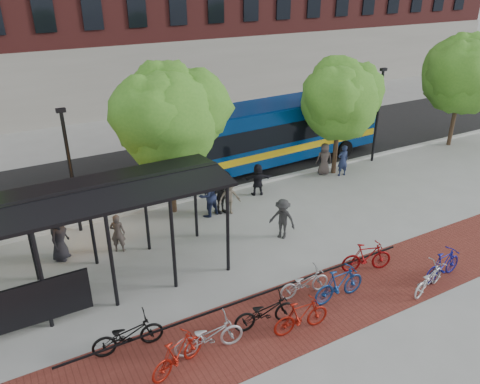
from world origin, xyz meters
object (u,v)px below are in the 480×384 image
pedestrian_0 (59,237)px  tree_c (341,96)px  bus (273,130)px  pedestrian_7 (343,160)px  lamp_post_left (70,169)px  bike_9 (367,257)px  bike_7 (339,284)px  pedestrian_3 (229,197)px  tree_d (464,71)px  pedestrian_6 (324,159)px  bike_0 (128,334)px  bike_1 (178,354)px  bike_11 (443,265)px  pedestrian_2 (208,195)px  bike_6 (304,283)px  pedestrian_5 (258,180)px  pedestrian_4 (221,196)px  lamp_post_right (378,113)px  bike_4 (265,312)px  bike_2 (209,336)px  pedestrian_9 (282,219)px  bike_5 (301,316)px  bike_10 (429,279)px  tree_b (169,113)px  bus_shelter (58,213)px

pedestrian_0 → tree_c: bearing=-46.5°
bus → pedestrian_7: bus is taller
lamp_post_left → bike_9: bearing=-43.6°
bike_7 → pedestrian_3: bearing=2.1°
tree_d → pedestrian_6: 10.33m
bike_0 → pedestrian_6: 14.65m
bike_1 → pedestrian_7: bearing=-77.2°
tree_c → bike_11: tree_c is taller
tree_d → bike_9: 16.27m
bike_9 → pedestrian_0: bearing=74.8°
tree_c → lamp_post_left: tree_c is taller
pedestrian_2 → bike_6: bearing=78.4°
lamp_post_left → bike_11: bearing=-42.9°
pedestrian_5 → pedestrian_4: bearing=37.0°
lamp_post_right → bike_4: (-12.39, -8.54, -2.23)m
lamp_post_right → pedestrian_0: lamp_post_right is taller
lamp_post_left → pedestrian_3: bearing=-15.7°
bike_2 → pedestrian_3: bearing=-24.3°
pedestrian_5 → pedestrian_3: bearing=46.0°
bus → pedestrian_9: 7.93m
tree_c → bike_11: 10.29m
bike_0 → bike_5: bearing=-105.5°
lamp_post_right → pedestrian_0: bearing=-173.9°
bike_10 → tree_b: bearing=13.6°
tree_b → pedestrian_0: (-5.14, -1.56, -3.53)m
tree_b → bike_2: size_ratio=3.23×
pedestrian_3 → bus: bearing=46.3°
bike_2 → pedestrian_6: pedestrian_6 is taller
pedestrian_9 → bike_10: bearing=-7.8°
bike_7 → pedestrian_3: 6.95m
bike_2 → bike_5: size_ratio=1.10×
bike_7 → lamp_post_right: bearing=-48.7°
bike_4 → pedestrian_5: pedestrian_5 is taller
tree_d → bike_5: bearing=-153.0°
bus_shelter → tree_d: bearing=9.4°
pedestrian_3 → bike_11: bearing=-55.5°
lamp_post_right → bike_6: lamp_post_right is taller
lamp_post_right → bus: lamp_post_right is taller
bike_4 → bike_0: bearing=82.3°
bike_11 → pedestrian_0: 13.63m
pedestrian_5 → bike_0: bearing=58.4°
bike_1 → bike_10: bike_1 is taller
pedestrian_9 → tree_d: bearing=73.9°
tree_b → bike_5: size_ratio=3.57×
bike_7 → pedestrian_0: pedestrian_0 is taller
tree_d → bike_2: size_ratio=3.27×
bike_9 → pedestrian_6: bearing=-10.6°
pedestrian_6 → pedestrian_9: size_ratio=1.00×
bus_shelter → pedestrian_6: bearing=16.1°
lamp_post_left → bike_11: (10.21, -9.48, -2.19)m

